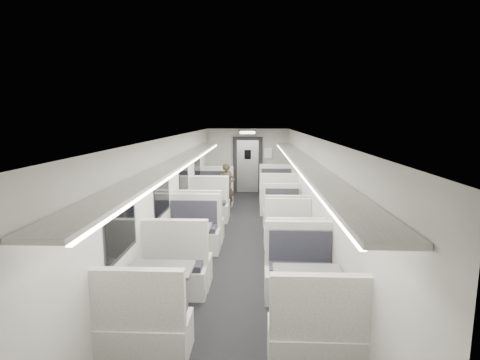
# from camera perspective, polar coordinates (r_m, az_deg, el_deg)

# --- Properties ---
(room) EXTENTS (3.24, 12.24, 2.64)m
(room) POSITION_cam_1_polar(r_m,az_deg,el_deg) (8.11, 0.27, -1.83)
(room) COLOR black
(room) RESTS_ON ground
(booth_left_a) EXTENTS (1.13, 2.28, 1.22)m
(booth_left_a) POSITION_cam_1_polar(r_m,az_deg,el_deg) (11.35, -4.21, -2.69)
(booth_left_a) COLOR white
(booth_left_a) RESTS_ON room
(booth_left_b) EXTENTS (1.12, 2.28, 1.22)m
(booth_left_b) POSITION_cam_1_polar(r_m,az_deg,el_deg) (9.46, -5.57, -5.17)
(booth_left_b) COLOR white
(booth_left_b) RESTS_ON room
(booth_left_c) EXTENTS (1.10, 2.23, 1.19)m
(booth_left_c) POSITION_cam_1_polar(r_m,az_deg,el_deg) (7.24, -8.17, -9.90)
(booth_left_c) COLOR white
(booth_left_c) RESTS_ON room
(booth_left_d) EXTENTS (1.07, 2.17, 1.16)m
(booth_left_d) POSITION_cam_1_polar(r_m,az_deg,el_deg) (5.52, -11.94, -16.50)
(booth_left_d) COLOR white
(booth_left_d) RESTS_ON room
(booth_right_a) EXTENTS (1.14, 2.30, 1.23)m
(booth_right_a) POSITION_cam_1_polar(r_m,az_deg,el_deg) (11.86, 5.77, -2.17)
(booth_right_a) COLOR white
(booth_right_a) RESTS_ON room
(booth_right_b) EXTENTS (0.99, 2.01, 1.07)m
(booth_right_b) POSITION_cam_1_polar(r_m,az_deg,el_deg) (9.19, 6.75, -5.94)
(booth_right_b) COLOR white
(booth_right_b) RESTS_ON room
(booth_right_c) EXTENTS (1.01, 2.05, 1.10)m
(booth_right_c) POSITION_cam_1_polar(r_m,az_deg,el_deg) (7.59, 7.70, -9.22)
(booth_right_c) COLOR white
(booth_right_c) RESTS_ON room
(booth_right_d) EXTENTS (1.09, 2.21, 1.18)m
(booth_right_d) POSITION_cam_1_polar(r_m,az_deg,el_deg) (5.32, 10.22, -17.39)
(booth_right_d) COLOR white
(booth_right_d) RESTS_ON room
(passenger) EXTENTS (0.60, 0.46, 1.45)m
(passenger) POSITION_cam_1_polar(r_m,az_deg,el_deg) (11.41, -2.09, -0.97)
(passenger) COLOR black
(passenger) RESTS_ON room
(window_a) EXTENTS (0.02, 1.18, 0.84)m
(window_a) POSITION_cam_1_polar(r_m,az_deg,el_deg) (11.58, -6.48, 2.24)
(window_a) COLOR black
(window_a) RESTS_ON room
(window_b) EXTENTS (0.02, 1.18, 0.84)m
(window_b) POSITION_cam_1_polar(r_m,az_deg,el_deg) (9.43, -8.53, 0.57)
(window_b) COLOR black
(window_b) RESTS_ON room
(window_c) EXTENTS (0.02, 1.18, 0.84)m
(window_c) POSITION_cam_1_polar(r_m,az_deg,el_deg) (7.32, -11.77, -2.07)
(window_c) COLOR black
(window_c) RESTS_ON room
(window_d) EXTENTS (0.02, 1.18, 0.84)m
(window_d) POSITION_cam_1_polar(r_m,az_deg,el_deg) (5.27, -17.61, -6.78)
(window_d) COLOR black
(window_d) RESTS_ON room
(luggage_rack_left) EXTENTS (0.46, 10.40, 0.09)m
(luggage_rack_left) POSITION_cam_1_polar(r_m,az_deg,el_deg) (7.85, -8.94, 2.97)
(luggage_rack_left) COLOR white
(luggage_rack_left) RESTS_ON room
(luggage_rack_right) EXTENTS (0.46, 10.40, 0.09)m
(luggage_rack_right) POSITION_cam_1_polar(r_m,az_deg,el_deg) (7.76, 9.42, 2.88)
(luggage_rack_right) COLOR white
(luggage_rack_right) RESTS_ON room
(vestibule_door) EXTENTS (1.10, 0.13, 2.10)m
(vestibule_door) POSITION_cam_1_polar(r_m,az_deg,el_deg) (13.99, 1.18, 2.25)
(vestibule_door) COLOR black
(vestibule_door) RESTS_ON room
(exit_sign) EXTENTS (0.62, 0.12, 0.16)m
(exit_sign) POSITION_cam_1_polar(r_m,az_deg,el_deg) (13.41, 1.15, 7.26)
(exit_sign) COLOR black
(exit_sign) RESTS_ON room
(wall_notice) EXTENTS (0.32, 0.02, 0.40)m
(wall_notice) POSITION_cam_1_polar(r_m,az_deg,el_deg) (13.94, 4.28, 4.10)
(wall_notice) COLOR white
(wall_notice) RESTS_ON room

